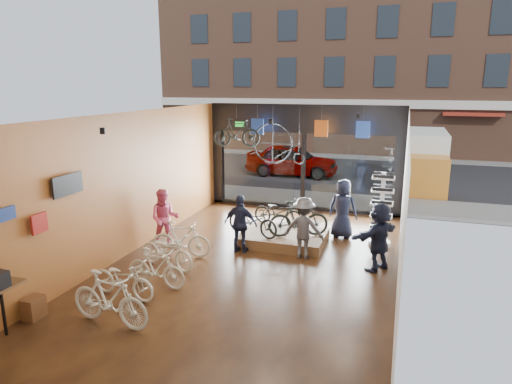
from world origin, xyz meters
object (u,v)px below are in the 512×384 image
at_px(customer_4, 343,209).
at_px(customer_5, 379,236).
at_px(floor_bike_4, 167,251).
at_px(display_platform, 283,238).
at_px(display_bike_left, 253,220).
at_px(floor_bike_5, 181,239).
at_px(customer_1, 165,219).
at_px(box_truck, 421,161).
at_px(sunglasses_rack, 382,209).
at_px(penny_farthing, 281,145).
at_px(street_car, 292,160).
at_px(customer_2, 241,224).
at_px(hung_bike, 236,133).
at_px(floor_bike_1, 109,299).
at_px(floor_bike_3, 156,268).
at_px(customer_3, 304,228).
at_px(floor_bike_2, 123,279).
at_px(display_bike_right, 278,212).
at_px(display_bike_mid, 298,219).

bearing_deg(customer_4, customer_5, 125.16).
relative_size(floor_bike_4, customer_4, 0.95).
xyz_separation_m(display_platform, display_bike_left, (-0.79, -0.45, 0.59)).
xyz_separation_m(floor_bike_5, customer_4, (3.86, 2.91, 0.40)).
bearing_deg(customer_1, box_truck, 32.47).
bearing_deg(display_bike_left, customer_5, -82.94).
height_order(floor_bike_4, customer_5, customer_5).
distance_m(sunglasses_rack, penny_farthing, 4.20).
height_order(street_car, customer_2, customer_2).
bearing_deg(customer_5, hung_bike, -89.27).
relative_size(customer_1, penny_farthing, 0.97).
relative_size(floor_bike_1, customer_4, 1.00).
xyz_separation_m(floor_bike_5, customer_2, (1.40, 0.80, 0.32)).
xyz_separation_m(floor_bike_3, penny_farthing, (1.19, 6.31, 2.05)).
xyz_separation_m(box_truck, customer_2, (-4.82, -9.93, -0.40)).
bearing_deg(customer_3, floor_bike_1, 60.64).
relative_size(floor_bike_1, sunglasses_rack, 0.84).
height_order(floor_bike_2, floor_bike_5, floor_bike_5).
height_order(floor_bike_3, floor_bike_4, floor_bike_3).
bearing_deg(floor_bike_1, display_bike_left, -7.24).
height_order(floor_bike_3, customer_1, customer_1).
distance_m(floor_bike_1, display_bike_right, 6.40).
bearing_deg(floor_bike_3, floor_bike_5, 14.56).
bearing_deg(floor_bike_5, penny_farthing, -27.77).
bearing_deg(customer_4, display_bike_left, 39.30).
height_order(street_car, display_bike_left, street_car).
xyz_separation_m(floor_bike_5, display_bike_left, (1.53, 1.43, 0.26)).
bearing_deg(customer_2, box_truck, -114.06).
distance_m(floor_bike_3, customer_3, 3.95).
height_order(floor_bike_3, penny_farthing, penny_farthing).
distance_m(street_car, floor_bike_4, 12.53).
bearing_deg(display_bike_mid, display_platform, 48.33).
xyz_separation_m(display_bike_right, sunglasses_rack, (3.01, 0.02, 0.33)).
relative_size(street_car, sunglasses_rack, 2.16).
distance_m(floor_bike_1, sunglasses_rack, 7.76).
distance_m(display_bike_left, display_bike_right, 1.22).
relative_size(customer_3, customer_4, 0.93).
xyz_separation_m(display_bike_mid, customer_1, (-3.55, -1.22, 0.02)).
relative_size(floor_bike_3, hung_bike, 0.95).
relative_size(display_bike_right, sunglasses_rack, 0.76).
relative_size(customer_3, hung_bike, 1.05).
distance_m(customer_2, customer_3, 1.72).
height_order(floor_bike_2, floor_bike_4, floor_bike_4).
height_order(floor_bike_2, customer_2, customer_2).
relative_size(street_car, box_truck, 0.74).
relative_size(floor_bike_5, customer_4, 0.91).
distance_m(display_bike_left, sunglasses_rack, 3.65).
distance_m(floor_bike_5, customer_4, 4.86).
bearing_deg(display_platform, box_truck, 66.20).
relative_size(floor_bike_1, floor_bike_3, 1.18).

